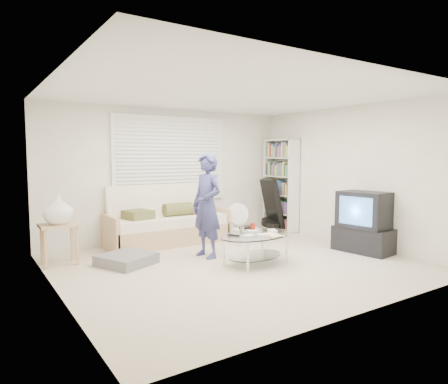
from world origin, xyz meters
TOP-DOWN VIEW (x-y plane):
  - ground at (0.00, 0.00)m, footprint 5.00×5.00m
  - room_shell at (0.00, 0.48)m, footprint 5.02×4.52m
  - window_blinds at (0.00, 2.20)m, footprint 2.32×0.08m
  - futon_sofa at (-0.26, 1.88)m, footprint 2.21×0.89m
  - grey_floor_pillow at (-1.39, 0.85)m, footprint 0.92×0.92m
  - side_table at (-2.22, 1.40)m, footprint 0.53×0.43m
  - bookshelf at (2.32, 1.68)m, footprint 0.31×0.83m
  - guitar_case at (2.01, 1.58)m, footprint 0.44×0.42m
  - floor_fan at (1.03, 1.49)m, footprint 0.44×0.28m
  - storage_bin at (0.95, 1.03)m, footprint 0.50×0.38m
  - tv_unit at (2.20, -0.55)m, footprint 0.61×0.99m
  - coffee_table at (0.22, -0.19)m, footprint 1.34×0.97m
  - standing_person at (-0.16, 0.60)m, footprint 0.48×0.65m

SIDE VIEW (x-z plane):
  - ground at x=0.00m, z-range 0.00..0.00m
  - grey_floor_pillow at x=-1.39m, z-range 0.00..0.16m
  - storage_bin at x=0.95m, z-range -0.01..0.31m
  - futon_sofa at x=-0.26m, z-range -0.19..0.90m
  - coffee_table at x=0.22m, z-range 0.08..0.66m
  - floor_fan at x=1.03m, z-range 0.06..0.76m
  - tv_unit at x=2.20m, z-range -0.01..1.00m
  - guitar_case at x=2.01m, z-range -0.06..1.06m
  - side_table at x=-2.22m, z-range 0.26..1.31m
  - standing_person at x=-0.16m, z-range 0.00..1.65m
  - bookshelf at x=2.32m, z-range 0.00..1.96m
  - window_blinds at x=0.00m, z-range 0.74..2.36m
  - room_shell at x=0.00m, z-range 0.37..2.88m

